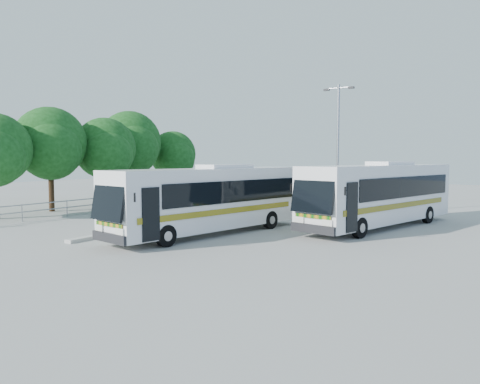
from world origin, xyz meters
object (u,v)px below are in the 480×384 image
Objects in this scene: tree_far_e at (173,154)px; lamppost at (338,144)px; tree_far_d at (131,142)px; tree_far_b at (51,143)px; coach_adjacent at (380,193)px; tree_far_c at (106,148)px; coach_main at (211,198)px.

lamppost is at bearing -13.97° from tree_far_e.
lamppost is at bearing 1.27° from tree_far_d.
tree_far_b is 12.13m from tree_far_e.
coach_adjacent is (20.87, -3.25, -3.06)m from tree_far_d.
lamppost is (-3.63, 3.63, 2.69)m from coach_adjacent.
tree_far_c is 16.56m from lamppost.
tree_far_c is 0.55× the size of coach_adjacent.
tree_far_e is 19.96m from coach_main.
tree_far_b is 1.07× the size of tree_far_c.
lamppost is (16.55, -4.12, 0.56)m from tree_far_e.
lamppost reaches higher than tree_far_b.
tree_far_c is at bearing 77.09° from tree_far_b.
lamppost reaches higher than coach_main.
coach_adjacent is (20.19, -7.75, -2.13)m from tree_far_e.
tree_far_b is 1.17× the size of tree_far_e.
coach_adjacent is (19.68, 0.45, -2.50)m from tree_far_c.
tree_far_c is 19.84m from coach_adjacent.
lamppost is (2.55, 9.93, 2.75)m from coach_main.
tree_far_d reaches higher than tree_far_c.
tree_far_e reaches higher than coach_adjacent.
tree_far_b is 0.59× the size of coach_adjacent.
tree_far_d is 1.24× the size of tree_far_e.
tree_far_b is 0.86× the size of lamppost.
coach_main is (13.50, -5.85, -2.57)m from tree_far_c.
tree_far_c is 14.93m from coach_main.
tree_far_d is (-1.19, 3.70, 0.56)m from tree_far_c.
tree_far_d is 17.80m from coach_main.
coach_main is 1.41× the size of lamppost.
tree_far_d is 0.62× the size of coach_adjacent.
tree_far_d is 17.24m from lamppost.
coach_adjacent is at bearing -41.24° from lamppost.
tree_far_e is at bearing 169.74° from lamppost.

